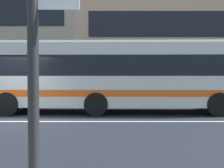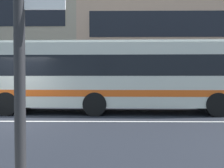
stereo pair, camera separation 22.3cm
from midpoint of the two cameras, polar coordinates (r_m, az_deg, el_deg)
The scene contains 4 objects.
ground_plane at distance 10.88m, azimuth -21.05°, elevation -7.32°, with size 160.00×160.00×0.00m, color #21242B.
lane_centre_line at distance 10.88m, azimuth -21.05°, elevation -7.30°, with size 60.00×0.16×0.01m, color silver.
apartment_block_right at distance 26.34m, azimuth 21.42°, elevation 8.15°, with size 23.89×9.52×9.40m.
transit_bus at distance 12.54m, azimuth 0.43°, elevation 2.08°, with size 10.93×2.91×3.21m.
Camera 2 is at (4.13, -9.97, 1.69)m, focal length 43.55 mm.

